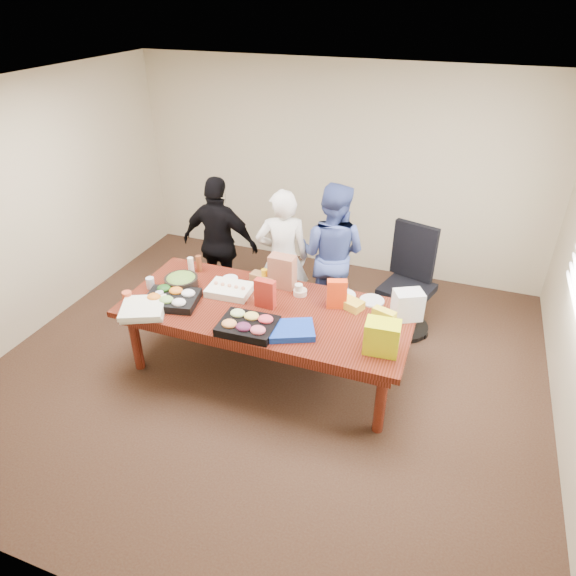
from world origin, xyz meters
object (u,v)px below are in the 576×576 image
at_px(office_chair, 407,286).
at_px(salad_bowl, 181,282).
at_px(person_center, 283,258).
at_px(person_right, 332,254).
at_px(conference_table, 267,339).
at_px(sheet_cake, 230,290).

relative_size(office_chair, salad_bowl, 3.43).
bearing_deg(office_chair, salad_bowl, -136.13).
relative_size(office_chair, person_center, 0.73).
bearing_deg(person_right, conference_table, 79.16).
distance_m(person_center, sheet_cake, 0.84).
xyz_separation_m(office_chair, sheet_cake, (-1.64, -1.05, 0.20)).
height_order(office_chair, sheet_cake, office_chair).
relative_size(office_chair, person_right, 0.71).
bearing_deg(sheet_cake, salad_bowl, -176.41).
height_order(conference_table, sheet_cake, sheet_cake).
xyz_separation_m(office_chair, salad_bowl, (-2.16, -1.11, 0.22)).
distance_m(office_chair, person_right, 0.91).
bearing_deg(salad_bowl, person_center, 47.13).
xyz_separation_m(office_chair, person_right, (-0.87, -0.01, 0.24)).
bearing_deg(sheet_cake, person_center, 67.44).
distance_m(person_center, person_right, 0.56).
height_order(person_right, salad_bowl, person_right).
bearing_deg(conference_table, person_center, 100.68).
relative_size(person_center, person_right, 0.97).
relative_size(conference_table, office_chair, 2.38).
bearing_deg(office_chair, person_right, -162.77).
bearing_deg(person_right, person_center, 31.41).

